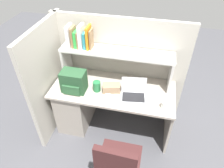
{
  "coord_description": "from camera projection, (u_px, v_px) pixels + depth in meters",
  "views": [
    {
      "loc": [
        0.45,
        -2.01,
        2.49
      ],
      "look_at": [
        0.0,
        -0.05,
        0.85
      ],
      "focal_mm": 33.33,
      "sensor_mm": 36.0,
      "label": 1
    }
  ],
  "objects": [
    {
      "name": "ground_plane",
      "position": [
        113.0,
        125.0,
        3.18
      ],
      "size": [
        8.0,
        8.0,
        0.0
      ],
      "primitive_type": "plane",
      "color": "#4C4C51"
    },
    {
      "name": "desk",
      "position": [
        86.0,
        102.0,
        2.99
      ],
      "size": [
        1.6,
        0.7,
        0.73
      ],
      "color": "#AAA093",
      "rests_on": "ground_plane"
    },
    {
      "name": "cubicle_partition_rear",
      "position": [
        119.0,
        70.0,
        2.97
      ],
      "size": [
        1.84,
        0.05,
        1.55
      ],
      "primitive_type": "cube",
      "color": "#B2ADA0",
      "rests_on": "ground_plane"
    },
    {
      "name": "cubicle_partition_left",
      "position": [
        51.0,
        79.0,
        2.8
      ],
      "size": [
        0.05,
        1.06,
        1.55
      ],
      "primitive_type": "cube",
      "color": "#B2ADA0",
      "rests_on": "ground_plane"
    },
    {
      "name": "overhead_hutch",
      "position": [
        116.0,
        58.0,
        2.64
      ],
      "size": [
        1.44,
        0.28,
        0.45
      ],
      "color": "beige",
      "rests_on": "desk"
    },
    {
      "name": "reference_books_on_shelf",
      "position": [
        80.0,
        38.0,
        2.58
      ],
      "size": [
        0.31,
        0.19,
        0.3
      ],
      "color": "white",
      "rests_on": "overhead_hutch"
    },
    {
      "name": "laptop",
      "position": [
        134.0,
        93.0,
        2.58
      ],
      "size": [
        0.34,
        0.29,
        0.22
      ],
      "color": "#B7BABF",
      "rests_on": "desk"
    },
    {
      "name": "backpack",
      "position": [
        74.0,
        82.0,
        2.61
      ],
      "size": [
        0.3,
        0.23,
        0.28
      ],
      "color": "#264C2D",
      "rests_on": "desk"
    },
    {
      "name": "computer_mouse",
      "position": [
        108.0,
        97.0,
        2.57
      ],
      "size": [
        0.08,
        0.11,
        0.03
      ],
      "primitive_type": "cube",
      "rotation": [
        0.0,
        0.0,
        0.19
      ],
      "color": "silver",
      "rests_on": "desk"
    },
    {
      "name": "paper_cup",
      "position": [
        164.0,
        105.0,
        2.42
      ],
      "size": [
        0.08,
        0.08,
        0.09
      ],
      "primitive_type": "cylinder",
      "color": "white",
      "rests_on": "desk"
    },
    {
      "name": "tissue_box",
      "position": [
        111.0,
        88.0,
        2.65
      ],
      "size": [
        0.24,
        0.17,
        0.1
      ],
      "primitive_type": "cube",
      "rotation": [
        0.0,
        0.0,
        0.25
      ],
      "color": "#9E7F60",
      "rests_on": "desk"
    },
    {
      "name": "snack_canister",
      "position": [
        97.0,
        86.0,
        2.65
      ],
      "size": [
        0.1,
        0.1,
        0.14
      ],
      "primitive_type": "cylinder",
      "color": "#26723F",
      "rests_on": "desk"
    }
  ]
}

